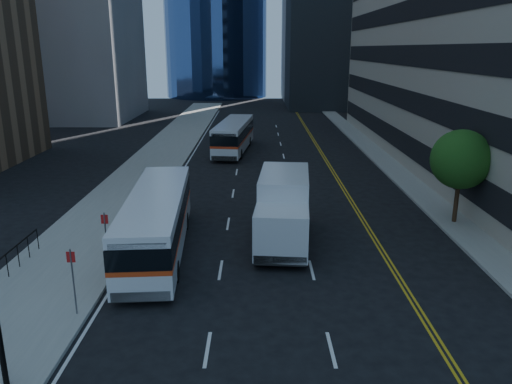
% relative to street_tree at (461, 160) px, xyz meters
% --- Properties ---
extents(ground, '(160.00, 160.00, 0.00)m').
position_rel_street_tree_xyz_m(ground, '(-9.00, -8.00, -3.64)').
color(ground, black).
rests_on(ground, ground).
extents(sidewalk_west, '(5.00, 90.00, 0.15)m').
position_rel_street_tree_xyz_m(sidewalk_west, '(-19.50, 17.00, -3.57)').
color(sidewalk_west, gray).
rests_on(sidewalk_west, ground).
extents(sidewalk_east, '(2.00, 90.00, 0.15)m').
position_rel_street_tree_xyz_m(sidewalk_east, '(-0.00, 17.00, -3.57)').
color(sidewalk_east, gray).
rests_on(sidewalk_east, ground).
extents(street_tree, '(3.20, 3.20, 5.10)m').
position_rel_street_tree_xyz_m(street_tree, '(0.00, 0.00, 0.00)').
color(street_tree, '#332114').
rests_on(street_tree, sidewalk_east).
extents(bus_front, '(3.21, 11.25, 2.86)m').
position_rel_street_tree_xyz_m(bus_front, '(-15.60, -3.93, -2.08)').
color(bus_front, white).
rests_on(bus_front, ground).
extents(bus_rear, '(3.54, 11.10, 2.81)m').
position_rel_street_tree_xyz_m(bus_rear, '(-13.07, 20.11, -2.10)').
color(bus_rear, silver).
rests_on(bus_rear, ground).
extents(box_truck, '(2.99, 7.18, 3.35)m').
position_rel_street_tree_xyz_m(box_truck, '(-9.60, -2.70, -1.87)').
color(box_truck, silver).
rests_on(box_truck, ground).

